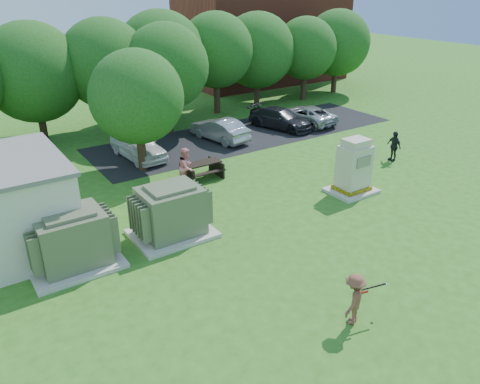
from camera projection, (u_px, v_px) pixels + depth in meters
ground at (305, 267)px, 16.04m from camera, size 120.00×120.00×0.00m
brick_building at (262, 37)px, 43.88m from camera, size 15.00×8.00×8.00m
parking_strip at (248, 134)px, 29.78m from camera, size 20.00×6.00×0.01m
transformer_left at (72, 241)px, 15.74m from camera, size 3.00×2.40×2.07m
transformer_right at (171, 213)px, 17.61m from camera, size 3.00×2.40×2.07m
generator_cabinet at (353, 169)px, 21.19m from camera, size 2.10×1.72×2.56m
picnic_table at (202, 168)px, 22.95m from camera, size 1.90×1.43×0.81m
batter at (354, 299)px, 13.13m from camera, size 1.19×0.99×1.60m
person_by_generator at (354, 179)px, 21.11m from camera, size 0.65×0.61×1.49m
person_at_picnic at (186, 167)px, 21.92m from camera, size 1.16×1.13×1.88m
person_walking_right at (394, 146)px, 25.09m from camera, size 0.52×1.00×1.63m
car_white at (138, 145)px, 25.51m from camera, size 2.05×4.42×1.47m
car_silver_a at (220, 129)px, 28.30m from camera, size 2.09×4.30×1.36m
car_dark at (281, 119)px, 30.60m from camera, size 3.04×4.83×1.31m
car_silver_b at (306, 115)px, 31.59m from camera, size 2.40×4.54×1.22m
batting_equipment at (373, 288)px, 13.26m from camera, size 1.11×0.24×0.22m
tree_row at (134, 64)px, 29.16m from camera, size 41.30×13.30×7.30m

